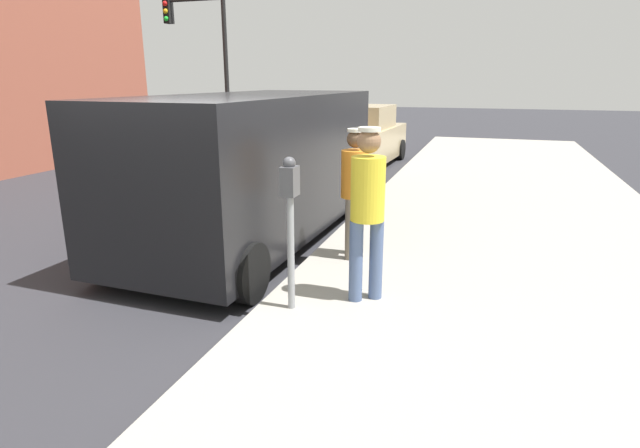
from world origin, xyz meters
TOP-DOWN VIEW (x-y plane):
  - ground_plane at (0.00, 0.00)m, footprint 80.00×80.00m
  - sidewalk_slab at (3.50, 0.00)m, footprint 5.00×32.00m
  - parking_meter_near at (1.35, -0.40)m, footprint 0.14×0.18m
  - pedestrian_in_orange at (1.54, 1.30)m, footprint 0.34×0.36m
  - pedestrian_in_yellow at (2.00, 0.05)m, footprint 0.34×0.34m
  - parked_van at (-0.15, 1.96)m, footprint 2.27×5.26m
  - parked_sedan_ahead at (-0.41, 9.06)m, footprint 2.10×4.47m
  - traffic_light_corner at (-6.85, 12.09)m, footprint 2.48×0.42m

SIDE VIEW (x-z plane):
  - ground_plane at x=0.00m, z-range 0.00..0.00m
  - sidewalk_slab at x=3.50m, z-range 0.00..0.15m
  - parked_sedan_ahead at x=-0.41m, z-range -0.08..1.57m
  - pedestrian_in_orange at x=1.54m, z-range 0.26..1.90m
  - parked_van at x=-0.15m, z-range 0.08..2.23m
  - pedestrian_in_yellow at x=2.00m, z-range 0.29..2.06m
  - parking_meter_near at x=1.35m, z-range 0.42..1.94m
  - traffic_light_corner at x=-6.85m, z-range 0.92..6.12m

